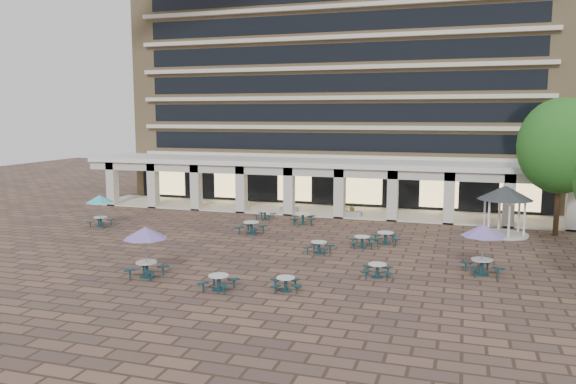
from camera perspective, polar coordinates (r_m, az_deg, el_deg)
name	(u,v)px	position (r m, az deg, el deg)	size (l,w,h in m)	color
ground	(262,251)	(34.26, -2.68, -6.03)	(120.00, 120.00, 0.00)	brown
apartment_building	(348,71)	(58.01, 6.08, 12.15)	(40.00, 15.50, 25.20)	tan
retail_arcade	(321,177)	(47.71, 3.40, 1.57)	(42.00, 6.60, 4.40)	white
picnic_table_1	(219,281)	(26.95, -7.06, -8.97)	(1.70, 1.70, 0.73)	#153740
picnic_table_2	(286,283)	(26.65, -0.24, -9.20)	(1.78, 1.78, 0.66)	#153740
picnic_table_3	(377,269)	(29.13, 9.05, -7.75)	(1.68, 1.68, 0.71)	#153740
picnic_table_4	(100,200)	(43.56, -18.59, -0.78)	(2.03, 2.03, 2.34)	#153740
picnic_table_6	(145,235)	(29.27, -14.29, -4.24)	(2.25, 2.25, 2.60)	#153740
picnic_table_7	(362,241)	(35.35, 7.53, -4.93)	(1.88, 1.88, 0.72)	#153740
picnic_table_8	(251,226)	(39.20, -3.75, -3.52)	(2.05, 2.05, 0.83)	#153740
picnic_table_9	(303,217)	(42.47, 1.52, -2.59)	(2.23, 2.23, 0.86)	#153740
picnic_table_10	(319,246)	(33.66, 3.15, -5.53)	(1.74, 1.74, 0.72)	#153740
picnic_table_11	(483,232)	(30.54, 19.22, -3.88)	(2.27, 2.27, 2.63)	#153740
picnic_table_12	(265,214)	(44.34, -2.36, -2.28)	(1.60, 1.60, 0.70)	#153740
picnic_table_13	(385,237)	(36.54, 9.87, -4.51)	(2.01, 2.01, 0.77)	#153740
gazebo	(505,198)	(40.87, 21.18, -0.61)	(3.67, 3.67, 3.42)	beige
tree_east_c	(561,146)	(42.03, 25.99, 4.23)	(5.63, 5.63, 9.38)	#3B2817
planter_left	(289,209)	(46.86, 0.09, -1.69)	(1.50, 0.73, 1.18)	#9C9C97
planter_right	(352,212)	(45.58, 6.56, -1.99)	(1.50, 0.60, 1.20)	#9C9C97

